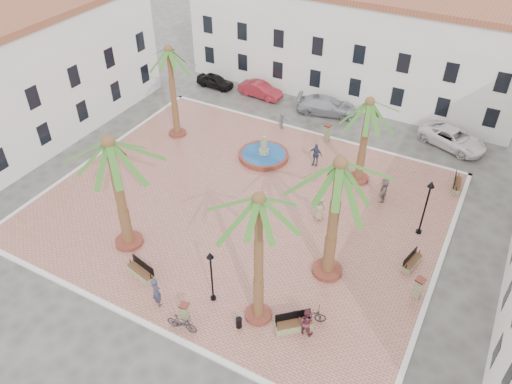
# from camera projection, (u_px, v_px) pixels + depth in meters

# --- Properties ---
(ground) EXTENTS (120.00, 120.00, 0.00)m
(ground) POSITION_uv_depth(u_px,v_px,m) (243.00, 206.00, 34.05)
(ground) COLOR #56544F
(ground) RESTS_ON ground
(plaza) EXTENTS (26.00, 22.00, 0.15)m
(plaza) POSITION_uv_depth(u_px,v_px,m) (243.00, 205.00, 34.00)
(plaza) COLOR #B16B5C
(plaza) RESTS_ON ground
(kerb_n) EXTENTS (26.30, 0.30, 0.16)m
(kerb_n) POSITION_uv_depth(u_px,v_px,m) (308.00, 132.00, 41.63)
(kerb_n) COLOR silver
(kerb_n) RESTS_ON ground
(kerb_s) EXTENTS (26.30, 0.30, 0.16)m
(kerb_s) POSITION_uv_depth(u_px,v_px,m) (141.00, 321.00, 26.36)
(kerb_s) COLOR silver
(kerb_s) RESTS_ON ground
(kerb_e) EXTENTS (0.30, 22.30, 0.16)m
(kerb_e) POSITION_uv_depth(u_px,v_px,m) (436.00, 272.00, 29.12)
(kerb_e) COLOR silver
(kerb_e) RESTS_ON ground
(kerb_w) EXTENTS (0.30, 22.30, 0.16)m
(kerb_w) POSITION_uv_depth(u_px,v_px,m) (98.00, 155.00, 38.88)
(kerb_w) COLOR silver
(kerb_w) RESTS_ON ground
(building_north) EXTENTS (30.40, 7.40, 9.50)m
(building_north) POSITION_uv_depth(u_px,v_px,m) (352.00, 42.00, 45.00)
(building_north) COLOR white
(building_north) RESTS_ON ground
(building_west) EXTENTS (6.40, 24.40, 10.00)m
(building_west) POSITION_uv_depth(u_px,v_px,m) (26.00, 80.00, 38.10)
(building_west) COLOR white
(building_west) RESTS_ON ground
(fountain) EXTENTS (3.83, 3.83, 1.98)m
(fountain) POSITION_uv_depth(u_px,v_px,m) (264.00, 154.00, 38.32)
(fountain) COLOR brown
(fountain) RESTS_ON plaza
(palm_nw) EXTENTS (4.65, 4.65, 7.60)m
(palm_nw) POSITION_uv_depth(u_px,v_px,m) (169.00, 59.00, 37.24)
(palm_nw) COLOR brown
(palm_nw) RESTS_ON plaza
(palm_sw) EXTENTS (5.62, 5.62, 7.74)m
(palm_sw) POSITION_uv_depth(u_px,v_px,m) (111.00, 156.00, 27.04)
(palm_sw) COLOR brown
(palm_sw) RESTS_ON plaza
(palm_s) EXTENTS (4.67, 4.67, 8.32)m
(palm_s) POSITION_uv_depth(u_px,v_px,m) (259.00, 213.00, 22.16)
(palm_s) COLOR brown
(palm_s) RESTS_ON plaza
(palm_e) EXTENTS (5.72, 5.72, 8.06)m
(palm_e) POSITION_uv_depth(u_px,v_px,m) (339.00, 179.00, 24.93)
(palm_e) COLOR brown
(palm_e) RESTS_ON plaza
(palm_ne) EXTENTS (4.95, 4.95, 6.63)m
(palm_ne) POSITION_uv_depth(u_px,v_px,m) (368.00, 113.00, 32.83)
(palm_ne) COLOR brown
(palm_ne) RESTS_ON plaza
(bench_s) EXTENTS (2.03, 1.01, 1.03)m
(bench_s) POSITION_uv_depth(u_px,v_px,m) (141.00, 272.00, 28.63)
(bench_s) COLOR gray
(bench_s) RESTS_ON plaza
(bench_se) EXTENTS (1.88, 1.77, 1.05)m
(bench_se) POSITION_uv_depth(u_px,v_px,m) (294.00, 325.00, 25.76)
(bench_se) COLOR gray
(bench_se) RESTS_ON plaza
(bench_e) EXTENTS (0.90, 1.77, 0.89)m
(bench_e) POSITION_uv_depth(u_px,v_px,m) (412.00, 262.00, 29.31)
(bench_e) COLOR gray
(bench_e) RESTS_ON plaza
(bench_ne) EXTENTS (0.74, 1.88, 0.97)m
(bench_ne) POSITION_uv_depth(u_px,v_px,m) (457.00, 185.00, 35.25)
(bench_ne) COLOR gray
(bench_ne) RESTS_ON plaza
(lamppost_s) EXTENTS (0.39, 0.39, 3.57)m
(lamppost_s) POSITION_uv_depth(u_px,v_px,m) (211.00, 268.00, 25.99)
(lamppost_s) COLOR black
(lamppost_s) RESTS_ON plaza
(lamppost_e) EXTENTS (0.44, 0.44, 4.06)m
(lamppost_e) POSITION_uv_depth(u_px,v_px,m) (428.00, 199.00, 30.05)
(lamppost_e) COLOR black
(lamppost_e) RESTS_ON plaza
(bollard_se) EXTENTS (0.50, 0.50, 1.26)m
(bollard_se) POSITION_uv_depth(u_px,v_px,m) (185.00, 312.00, 25.94)
(bollard_se) COLOR gray
(bollard_se) RESTS_ON plaza
(bollard_n) EXTENTS (0.52, 0.52, 1.42)m
(bollard_n) POSITION_uv_depth(u_px,v_px,m) (328.00, 132.00, 40.00)
(bollard_n) COLOR gray
(bollard_n) RESTS_ON plaza
(bollard_e) EXTENTS (0.59, 0.59, 1.38)m
(bollard_e) POSITION_uv_depth(u_px,v_px,m) (418.00, 288.00, 27.17)
(bollard_e) COLOR gray
(bollard_e) RESTS_ON plaza
(litter_bin) EXTENTS (0.33, 0.33, 0.63)m
(litter_bin) POSITION_uv_depth(u_px,v_px,m) (239.00, 323.00, 25.82)
(litter_bin) COLOR black
(litter_bin) RESTS_ON plaza
(cyclist_a) EXTENTS (0.82, 0.67, 1.93)m
(cyclist_a) POSITION_uv_depth(u_px,v_px,m) (156.00, 292.00, 26.62)
(cyclist_a) COLOR #303247
(cyclist_a) RESTS_ON plaza
(bicycle_a) EXTENTS (1.94, 1.18, 0.96)m
(bicycle_a) POSITION_uv_depth(u_px,v_px,m) (309.00, 314.00, 26.06)
(bicycle_a) COLOR black
(bicycle_a) RESTS_ON plaza
(cyclist_b) EXTENTS (0.86, 0.68, 1.73)m
(cyclist_b) POSITION_uv_depth(u_px,v_px,m) (306.00, 321.00, 25.23)
(cyclist_b) COLOR #59252E
(cyclist_b) RESTS_ON plaza
(bicycle_b) EXTENTS (1.77, 0.69, 1.04)m
(bicycle_b) POSITION_uv_depth(u_px,v_px,m) (182.00, 323.00, 25.55)
(bicycle_b) COLOR black
(bicycle_b) RESTS_ON plaza
(pedestrian_fountain_a) EXTENTS (1.00, 0.91, 1.72)m
(pedestrian_fountain_a) POSITION_uv_depth(u_px,v_px,m) (319.00, 209.00, 32.25)
(pedestrian_fountain_a) COLOR #9C8B65
(pedestrian_fountain_a) RESTS_ON plaza
(pedestrian_fountain_b) EXTENTS (1.09, 0.53, 1.81)m
(pedestrian_fountain_b) POSITION_uv_depth(u_px,v_px,m) (316.00, 155.00, 37.17)
(pedestrian_fountain_b) COLOR #35415F
(pedestrian_fountain_b) RESTS_ON plaza
(pedestrian_north) EXTENTS (0.77, 1.11, 1.56)m
(pedestrian_north) POSITION_uv_depth(u_px,v_px,m) (282.00, 120.00, 41.49)
(pedestrian_north) COLOR #4C4B50
(pedestrian_north) RESTS_ON plaza
(pedestrian_east) EXTENTS (0.81, 1.72, 1.79)m
(pedestrian_east) POSITION_uv_depth(u_px,v_px,m) (384.00, 190.00, 33.78)
(pedestrian_east) COLOR #706259
(pedestrian_east) RESTS_ON plaza
(car_black) EXTENTS (3.74, 1.59, 1.26)m
(car_black) POSITION_uv_depth(u_px,v_px,m) (215.00, 81.00, 48.05)
(car_black) COLOR black
(car_black) RESTS_ON ground
(car_red) EXTENTS (4.27, 1.76, 1.38)m
(car_red) POSITION_uv_depth(u_px,v_px,m) (260.00, 90.00, 46.41)
(car_red) COLOR maroon
(car_red) RESTS_ON ground
(car_silver) EXTENTS (5.62, 3.29, 1.53)m
(car_silver) POSITION_uv_depth(u_px,v_px,m) (327.00, 106.00, 43.81)
(car_silver) COLOR #A9AAB2
(car_silver) RESTS_ON ground
(car_white) EXTENTS (5.81, 4.14, 1.47)m
(car_white) POSITION_uv_depth(u_px,v_px,m) (453.00, 138.00, 39.58)
(car_white) COLOR white
(car_white) RESTS_ON ground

